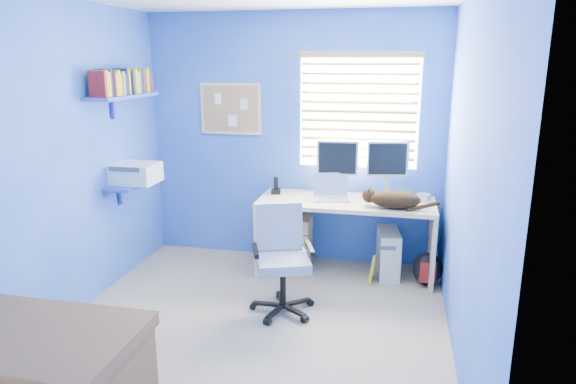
% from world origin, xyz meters
% --- Properties ---
extents(floor, '(3.00, 3.20, 0.00)m').
position_xyz_m(floor, '(0.00, 0.00, 0.00)').
color(floor, tan).
rests_on(floor, ground).
extents(wall_back, '(3.00, 0.01, 2.50)m').
position_xyz_m(wall_back, '(0.00, 1.60, 1.25)').
color(wall_back, blue).
rests_on(wall_back, ground).
extents(wall_front, '(3.00, 0.01, 2.50)m').
position_xyz_m(wall_front, '(0.00, -1.60, 1.25)').
color(wall_front, blue).
rests_on(wall_front, ground).
extents(wall_left, '(0.01, 3.20, 2.50)m').
position_xyz_m(wall_left, '(-1.50, 0.00, 1.25)').
color(wall_left, blue).
rests_on(wall_left, ground).
extents(wall_right, '(0.01, 3.20, 2.50)m').
position_xyz_m(wall_right, '(1.50, 0.00, 1.25)').
color(wall_right, blue).
rests_on(wall_right, ground).
extents(desk, '(1.66, 0.65, 0.74)m').
position_xyz_m(desk, '(0.59, 1.26, 0.37)').
color(desk, beige).
rests_on(desk, floor).
extents(laptop, '(0.38, 0.33, 0.22)m').
position_xyz_m(laptop, '(0.44, 1.27, 0.85)').
color(laptop, silver).
rests_on(laptop, desk).
extents(monitor_left, '(0.41, 0.14, 0.54)m').
position_xyz_m(monitor_left, '(0.47, 1.45, 1.01)').
color(monitor_left, silver).
rests_on(monitor_left, desk).
extents(monitor_right, '(0.42, 0.20, 0.54)m').
position_xyz_m(monitor_right, '(0.95, 1.51, 1.01)').
color(monitor_right, silver).
rests_on(monitor_right, desk).
extents(phone, '(0.11, 0.12, 0.17)m').
position_xyz_m(phone, '(-0.13, 1.37, 0.82)').
color(phone, black).
rests_on(phone, desk).
extents(mug, '(0.10, 0.09, 0.10)m').
position_xyz_m(mug, '(1.15, 1.46, 0.79)').
color(mug, '#3A7B66').
rests_on(mug, desk).
extents(cd_spindle, '(0.13, 0.13, 0.07)m').
position_xyz_m(cd_spindle, '(1.30, 1.38, 0.78)').
color(cd_spindle, silver).
rests_on(cd_spindle, desk).
extents(cat, '(0.48, 0.30, 0.16)m').
position_xyz_m(cat, '(1.04, 1.08, 0.82)').
color(cat, black).
rests_on(cat, desk).
extents(tower_pc, '(0.25, 0.46, 0.45)m').
position_xyz_m(tower_pc, '(1.00, 1.30, 0.23)').
color(tower_pc, beige).
rests_on(tower_pc, floor).
extents(drawer_boxes, '(0.35, 0.28, 0.54)m').
position_xyz_m(drawer_boxes, '(0.07, 1.26, 0.27)').
color(drawer_boxes, tan).
rests_on(drawer_boxes, floor).
extents(yellow_book, '(0.03, 0.17, 0.24)m').
position_xyz_m(yellow_book, '(0.86, 1.10, 0.12)').
color(yellow_book, yellow).
rests_on(yellow_book, floor).
extents(backpack, '(0.29, 0.24, 0.32)m').
position_xyz_m(backpack, '(1.37, 1.13, 0.16)').
color(backpack, black).
rests_on(backpack, floor).
extents(bed_corner, '(1.12, 0.80, 0.54)m').
position_xyz_m(bed_corner, '(-0.93, -1.24, 0.27)').
color(bed_corner, brown).
rests_on(bed_corner, floor).
extents(office_chair, '(0.65, 0.65, 0.88)m').
position_xyz_m(office_chair, '(0.16, 0.38, 0.33)').
color(office_chair, black).
rests_on(office_chair, floor).
extents(window_blinds, '(1.15, 0.05, 1.10)m').
position_xyz_m(window_blinds, '(0.65, 1.57, 1.55)').
color(window_blinds, white).
rests_on(window_blinds, ground).
extents(corkboard, '(0.64, 0.02, 0.52)m').
position_xyz_m(corkboard, '(-0.65, 1.58, 1.55)').
color(corkboard, beige).
rests_on(corkboard, ground).
extents(wall_shelves, '(0.42, 0.90, 1.05)m').
position_xyz_m(wall_shelves, '(-1.35, 0.75, 1.43)').
color(wall_shelves, '#3246B9').
rests_on(wall_shelves, ground).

